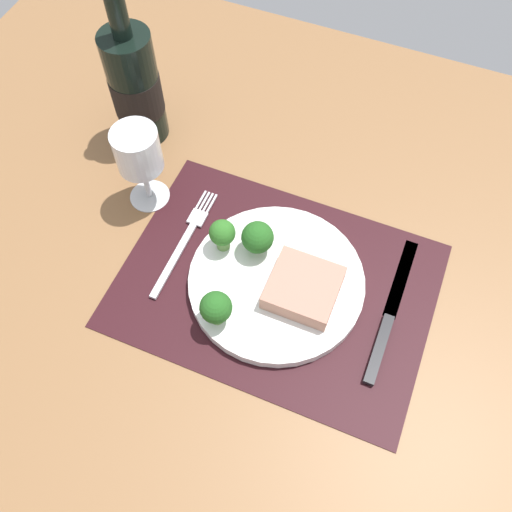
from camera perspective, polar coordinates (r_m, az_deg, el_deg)
The scene contains 11 objects.
ground_plane at distance 78.30cm, azimuth 2.06°, elevation -3.55°, with size 140.00×110.00×3.00cm, color brown.
placemat at distance 76.83cm, azimuth 2.09°, elevation -2.99°, with size 42.62×31.09×0.30cm, color black.
plate at distance 75.99cm, azimuth 2.12°, elevation -2.66°, with size 24.18×24.18×1.60cm, color white.
steak at distance 73.36cm, azimuth 4.92°, elevation -3.28°, with size 9.07×8.81×2.71cm, color tan.
broccoli_near_fork at distance 74.87cm, azimuth 0.16°, elevation 1.92°, with size 4.48×4.48×5.43cm.
broccoli_near_steak at distance 75.33cm, azimuth -3.50°, elevation 2.30°, with size 3.67×3.67×5.27cm.
broccoli_center at distance 69.89cm, azimuth -4.16°, elevation -5.38°, with size 4.22×4.22×5.53cm.
fork at distance 80.54cm, azimuth -7.39°, elevation 1.56°, with size 2.40×19.20×0.50cm.
knife at distance 76.06cm, azimuth 13.48°, elevation -6.45°, with size 1.80×23.00×0.80cm.
wine_bottle at distance 88.64cm, azimuth -12.37°, elevation 16.76°, with size 7.74×7.74×27.82cm.
wine_glass at distance 79.16cm, azimuth -12.04°, elevation 10.22°, with size 6.53×6.53×13.79cm.
Camera 1 is at (10.84, -33.73, 68.32)cm, focal length 38.73 mm.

